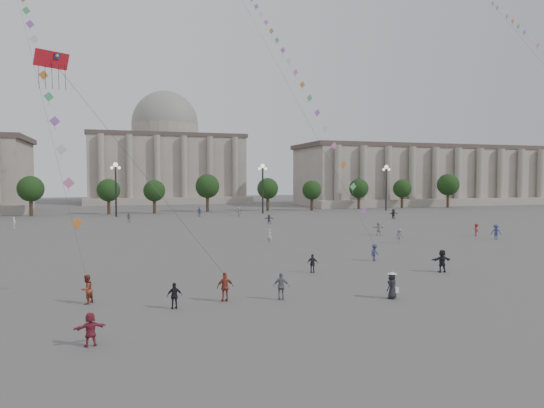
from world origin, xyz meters
name	(u,v)px	position (x,y,z in m)	size (l,w,h in m)	color
ground	(341,289)	(0.00, 0.00, 0.00)	(360.00, 360.00, 0.00)	#4E4B4A
hall_east	(433,175)	(75.00, 93.89, 8.43)	(84.00, 26.22, 17.20)	gray
hall_central	(166,158)	(0.00, 129.22, 14.23)	(48.30, 34.30, 35.50)	gray
tree_row	(187,188)	(0.00, 78.00, 5.39)	(137.12, 5.12, 8.00)	#382A1C
lamp_post_mid_west	(116,179)	(-15.00, 70.00, 7.35)	(2.00, 0.90, 10.65)	#262628
lamp_post_mid_east	(263,179)	(15.00, 70.00, 7.35)	(2.00, 0.90, 10.65)	#262628
lamp_post_far_east	(386,179)	(45.00, 70.00, 7.35)	(2.00, 0.90, 10.65)	#262628
person_crowd_0	(199,212)	(0.66, 65.62, 0.91)	(1.07, 0.44, 1.82)	#38557E
person_crowd_3	(442,261)	(10.27, 2.89, 0.91)	(1.69, 0.54, 1.82)	black
person_crowd_4	(239,212)	(8.30, 64.15, 0.92)	(1.72, 0.55, 1.85)	#BABAB6
person_crowd_6	(399,236)	(16.61, 19.18, 0.84)	(1.08, 0.62, 1.68)	slate
person_crowd_7	(378,228)	(18.40, 27.06, 0.92)	(1.71, 0.55, 1.85)	#BABAB6
person_crowd_8	(476,230)	(29.99, 22.20, 0.82)	(1.06, 0.61, 1.64)	maroon
person_crowd_9	(393,214)	(34.15, 49.04, 0.94)	(1.73, 0.55, 1.87)	black
person_crowd_10	(14,222)	(-29.64, 52.04, 0.82)	(0.60, 0.39, 1.65)	white
person_crowd_12	(269,219)	(9.31, 46.82, 0.80)	(1.49, 0.47, 1.61)	#5E5E63
person_crowd_13	(269,236)	(2.19, 23.57, 0.85)	(0.62, 0.41, 1.70)	#B9BAB5
person_crowd_14	(496,232)	(29.63, 18.37, 0.95)	(1.23, 0.71, 1.90)	navy
person_crowd_16	(129,218)	(-12.89, 56.86, 0.80)	(0.94, 0.39, 1.60)	slate
tourist_0	(225,287)	(-8.19, -0.98, 0.89)	(1.05, 0.44, 1.78)	#983B29
tourist_1	(313,263)	(0.31, 5.78, 0.74)	(0.87, 0.36, 1.49)	#222328
tourist_2	(90,329)	(-15.57, -6.93, 0.77)	(1.42, 0.45, 1.53)	maroon
tourist_3	(281,286)	(-4.81, -1.65, 0.84)	(0.99, 0.41, 1.69)	slate
tourist_4	(175,296)	(-11.32, -1.77, 0.75)	(0.88, 0.37, 1.51)	black
kite_flyer_0	(87,289)	(-16.20, 0.95, 0.88)	(0.85, 0.66, 1.75)	brown
kite_flyer_1	(375,252)	(7.81, 9.28, 0.77)	(0.99, 0.57, 1.53)	navy
hat_person	(392,285)	(1.89, -3.41, 0.87)	(0.96, 0.83, 1.69)	black
dragon_kite	(54,72)	(-18.24, 5.24, 14.46)	(6.17, 3.93, 18.14)	red
kite_train_west	(22,0)	(-23.61, 26.72, 25.87)	(14.33, 47.49, 67.56)	#3F3F3F
kite_train_mid	(259,17)	(4.84, 37.18, 30.28)	(6.33, 52.58, 75.34)	#3F3F3F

